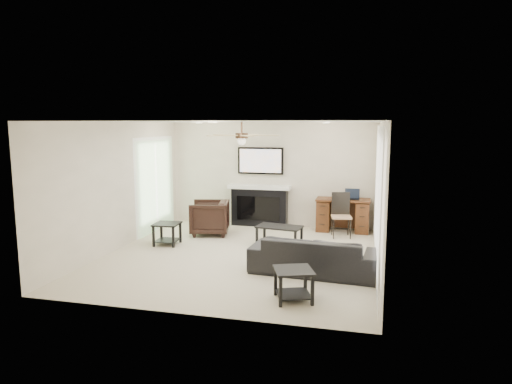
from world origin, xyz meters
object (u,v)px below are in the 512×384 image
armchair (210,218)px  fireplace_unit (259,187)px  desk (343,215)px  coffee_table (279,236)px  sofa (314,255)px

armchair → fireplace_unit: 1.54m
desk → coffee_table: bearing=-127.4°
coffee_table → desk: size_ratio=0.74×
coffee_table → desk: (1.19, 1.55, 0.18)m
coffee_table → desk: desk is taller
sofa → fireplace_unit: bearing=-57.7°
fireplace_unit → sofa: bearing=-62.3°
sofa → armchair: bearing=-35.0°
desk → fireplace_unit: bearing=176.6°
coffee_table → fireplace_unit: (-0.82, 1.67, 0.75)m
coffee_table → fireplace_unit: bearing=125.0°
fireplace_unit → armchair: bearing=-128.3°
sofa → coffee_table: sofa is taller
sofa → armchair: (-2.60, 2.15, 0.07)m
armchair → fireplace_unit: fireplace_unit is taller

